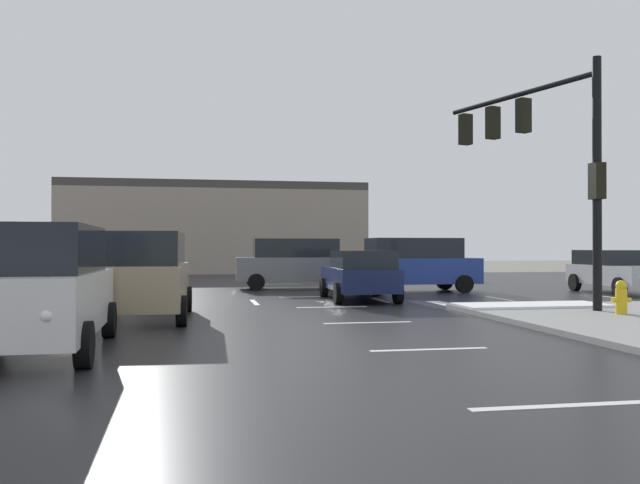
{
  "coord_description": "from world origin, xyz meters",
  "views": [
    {
      "loc": [
        -3.79,
        -20.54,
        1.7
      ],
      "look_at": [
        0.82,
        4.24,
        1.9
      ],
      "focal_mm": 37.82,
      "sensor_mm": 36.0,
      "label": 1
    }
  ],
  "objects": [
    {
      "name": "sedan_silver",
      "position": [
        11.46,
        1.82,
        0.85
      ],
      "size": [
        2.24,
        4.62,
        1.58
      ],
      "rotation": [
        0.0,
        0.0,
        -1.63
      ],
      "color": "#B7BABF",
      "rests_on": "road_asphalt"
    },
    {
      "name": "lane_markings",
      "position": [
        1.2,
        -1.38,
        0.02
      ],
      "size": [
        36.15,
        36.15,
        0.01
      ],
      "color": "silver",
      "rests_on": "road_asphalt"
    },
    {
      "name": "suv_blue",
      "position": [
        4.33,
        3.81,
        1.09
      ],
      "size": [
        4.85,
        2.2,
        2.03
      ],
      "rotation": [
        0.0,
        0.0,
        3.15
      ],
      "color": "navy",
      "rests_on": "road_asphalt"
    },
    {
      "name": "strip_building_background",
      "position": [
        -2.47,
        25.65,
        2.95
      ],
      "size": [
        19.43,
        8.0,
        5.91
      ],
      "color": "gray",
      "rests_on": "ground_plane"
    },
    {
      "name": "sedan_navy",
      "position": [
        1.34,
        0.16,
        0.85
      ],
      "size": [
        2.2,
        4.61,
        1.58
      ],
      "rotation": [
        0.0,
        0.0,
        1.52
      ],
      "color": "#141E47",
      "rests_on": "road_asphalt"
    },
    {
      "name": "road_asphalt",
      "position": [
        0.0,
        0.0,
        0.01
      ],
      "size": [
        44.0,
        44.0,
        0.02
      ],
      "primitive_type": "cube",
      "color": "#232326",
      "rests_on": "ground_plane"
    },
    {
      "name": "ground_plane",
      "position": [
        0.0,
        0.0,
        0.0
      ],
      "size": [
        120.0,
        120.0,
        0.0
      ],
      "primitive_type": "plane",
      "color": "slate"
    },
    {
      "name": "suv_white",
      "position": [
        -6.3,
        -9.16,
        1.09
      ],
      "size": [
        2.24,
        4.87,
        2.03
      ],
      "rotation": [
        0.0,
        0.0,
        -1.55
      ],
      "color": "white",
      "rests_on": "road_asphalt"
    },
    {
      "name": "traffic_signal_mast",
      "position": [
        5.46,
        -3.73,
        4.47
      ],
      "size": [
        1.8,
        5.52,
        6.28
      ],
      "rotation": [
        0.0,
        0.0,
        1.86
      ],
      "color": "black",
      "rests_on": "sidewalk_corner"
    },
    {
      "name": "snow_strip_curbside",
      "position": [
        5.0,
        -4.0,
        0.17
      ],
      "size": [
        4.0,
        1.6,
        0.06
      ],
      "primitive_type": "cube",
      "color": "white",
      "rests_on": "sidewalk_corner"
    },
    {
      "name": "suv_black",
      "position": [
        -11.53,
        9.8,
        1.09
      ],
      "size": [
        4.96,
        2.49,
        2.03
      ],
      "rotation": [
        0.0,
        0.0,
        0.08
      ],
      "color": "black",
      "rests_on": "road_asphalt"
    },
    {
      "name": "suv_grey",
      "position": [
        0.23,
        6.54,
        1.09
      ],
      "size": [
        4.89,
        2.31,
        2.03
      ],
      "rotation": [
        0.0,
        0.0,
        -0.04
      ],
      "color": "slate",
      "rests_on": "road_asphalt"
    },
    {
      "name": "fire_hydrant",
      "position": [
        6.01,
        -6.37,
        0.54
      ],
      "size": [
        0.48,
        0.26,
        0.79
      ],
      "color": "gold",
      "rests_on": "sidewalk_corner"
    },
    {
      "name": "suv_tan",
      "position": [
        -5.0,
        -4.27,
        1.09
      ],
      "size": [
        2.27,
        4.88,
        2.03
      ],
      "rotation": [
        0.0,
        0.0,
        1.54
      ],
      "color": "tan",
      "rests_on": "road_asphalt"
    }
  ]
}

